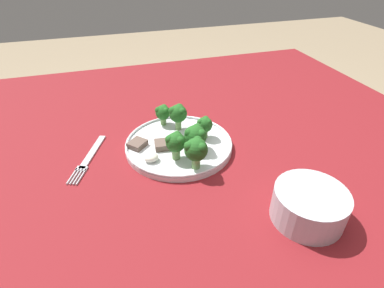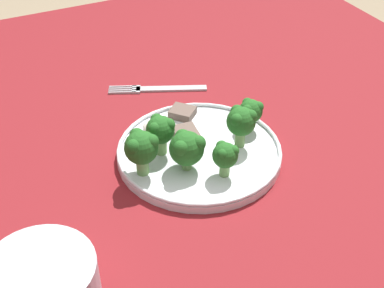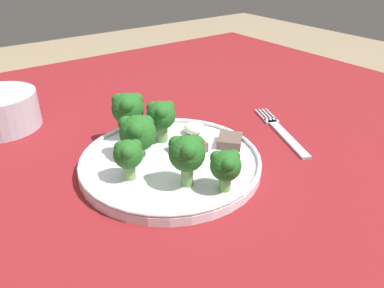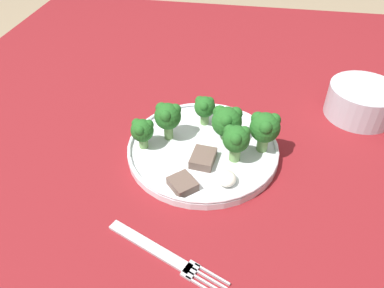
% 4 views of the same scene
% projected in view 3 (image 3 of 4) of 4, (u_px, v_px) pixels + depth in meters
% --- Properties ---
extents(table, '(1.34, 1.18, 0.73)m').
position_uv_depth(table, '(156.00, 219.00, 0.55)').
color(table, maroon).
rests_on(table, ground_plane).
extents(dinner_plate, '(0.25, 0.25, 0.02)m').
position_uv_depth(dinner_plate, '(172.00, 163.00, 0.52)').
color(dinner_plate, white).
rests_on(dinner_plate, table).
extents(fork, '(0.09, 0.17, 0.00)m').
position_uv_depth(fork, '(281.00, 131.00, 0.62)').
color(fork, '#B2B2B7').
rests_on(fork, table).
extents(broccoli_floret_near_rim_left, '(0.04, 0.04, 0.06)m').
position_uv_depth(broccoli_floret_near_rim_left, '(161.00, 115.00, 0.55)').
color(broccoli_floret_near_rim_left, '#709E56').
rests_on(broccoli_floret_near_rim_left, dinner_plate).
extents(broccoli_floret_center_left, '(0.04, 0.04, 0.05)m').
position_uv_depth(broccoli_floret_center_left, '(128.00, 154.00, 0.46)').
color(broccoli_floret_center_left, '#709E56').
rests_on(broccoli_floret_center_left, dinner_plate).
extents(broccoli_floret_back_left, '(0.05, 0.05, 0.06)m').
position_uv_depth(broccoli_floret_back_left, '(137.00, 132.00, 0.51)').
color(broccoli_floret_back_left, '#709E56').
rests_on(broccoli_floret_back_left, dinner_plate).
extents(broccoli_floret_front_left, '(0.05, 0.04, 0.07)m').
position_uv_depth(broccoli_floret_front_left, '(187.00, 153.00, 0.44)').
color(broccoli_floret_front_left, '#709E56').
rests_on(broccoli_floret_front_left, dinner_plate).
extents(broccoli_floret_center_back, '(0.04, 0.04, 0.05)m').
position_uv_depth(broccoli_floret_center_back, '(226.00, 166.00, 0.44)').
color(broccoli_floret_center_back, '#709E56').
rests_on(broccoli_floret_center_back, dinner_plate).
extents(broccoli_floret_mid_cluster, '(0.05, 0.05, 0.07)m').
position_uv_depth(broccoli_floret_mid_cluster, '(128.00, 109.00, 0.56)').
color(broccoli_floret_mid_cluster, '#709E56').
rests_on(broccoli_floret_mid_cluster, dinner_plate).
extents(meat_slice_front_slice, '(0.05, 0.05, 0.01)m').
position_uv_depth(meat_slice_front_slice, '(230.00, 141.00, 0.55)').
color(meat_slice_front_slice, brown).
rests_on(meat_slice_front_slice, dinner_plate).
extents(meat_slice_middle_slice, '(0.05, 0.04, 0.01)m').
position_uv_depth(meat_slice_middle_slice, '(189.00, 146.00, 0.54)').
color(meat_slice_middle_slice, brown).
rests_on(meat_slice_middle_slice, dinner_plate).
extents(sauce_dollop, '(0.03, 0.03, 0.02)m').
position_uv_depth(sauce_dollop, '(194.00, 128.00, 0.58)').
color(sauce_dollop, silver).
rests_on(sauce_dollop, dinner_plate).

